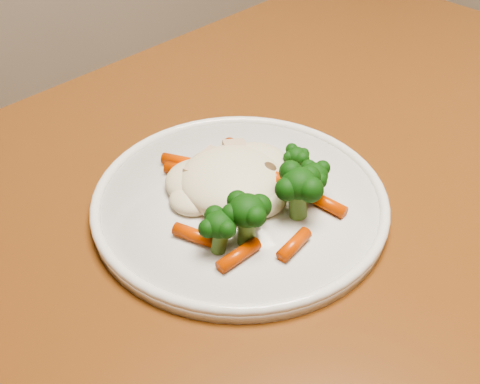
{
  "coord_description": "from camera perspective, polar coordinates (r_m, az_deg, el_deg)",
  "views": [
    {
      "loc": [
        0.04,
        -0.05,
        1.13
      ],
      "look_at": [
        0.26,
        0.33,
        0.77
      ],
      "focal_mm": 45.0,
      "sensor_mm": 36.0,
      "label": 1
    }
  ],
  "objects": [
    {
      "name": "dining_table",
      "position": [
        0.65,
        5.09,
        -9.21
      ],
      "size": [
        1.31,
        1.04,
        0.75
      ],
      "rotation": [
        0.0,
        0.0,
        0.27
      ],
      "color": "brown",
      "rests_on": "ground"
    },
    {
      "name": "plate",
      "position": [
        0.58,
        0.0,
        -1.05
      ],
      "size": [
        0.28,
        0.28,
        0.01
      ],
      "primitive_type": "cylinder",
      "color": "white",
      "rests_on": "dining_table"
    },
    {
      "name": "meal",
      "position": [
        0.56,
        0.69,
        0.77
      ],
      "size": [
        0.16,
        0.19,
        0.05
      ],
      "color": "beige",
      "rests_on": "plate"
    }
  ]
}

